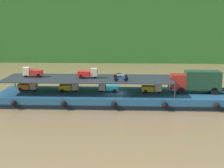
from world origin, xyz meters
TOP-DOWN VIEW (x-y plane):
  - ground_plane at (0.00, 0.00)m, footprint 400.00×400.00m
  - cargo_barge at (0.00, -0.03)m, footprint 32.63×8.54m
  - covered_lorry at (11.33, 0.26)m, footprint 7.88×2.37m
  - cargo_rack at (-3.80, 0.00)m, footprint 23.43×7.12m
  - mini_truck_lower_stern at (-12.53, 0.55)m, footprint 2.77×1.25m
  - mini_truck_lower_aft at (-6.51, 0.27)m, footprint 2.77×1.25m
  - mini_truck_lower_mid at (-0.99, 0.21)m, footprint 2.78×1.27m
  - mini_truck_lower_fore at (5.14, -0.01)m, footprint 2.78×1.27m
  - mini_truck_upper_stern at (-11.85, 0.68)m, footprint 2.79×1.29m
  - mini_truck_upper_mid at (-3.81, 0.12)m, footprint 2.76×1.24m
  - motorcycle_upper_port at (0.86, -2.14)m, footprint 1.90×0.55m
  - motorcycle_upper_centre at (0.73, -0.00)m, footprint 1.90×0.55m

SIDE VIEW (x-z plane):
  - ground_plane at x=0.00m, z-range 0.00..0.00m
  - cargo_barge at x=0.00m, z-range 0.00..1.50m
  - mini_truck_lower_stern at x=-12.53m, z-range 1.50..2.88m
  - mini_truck_lower_aft at x=-6.51m, z-range 1.50..2.88m
  - mini_truck_lower_mid at x=-0.99m, z-range 1.50..2.88m
  - mini_truck_lower_fore at x=5.14m, z-range 1.50..2.88m
  - covered_lorry at x=11.33m, z-range 1.64..4.74m
  - cargo_rack at x=-3.80m, z-range 2.44..4.44m
  - motorcycle_upper_port at x=0.86m, z-range 3.50..4.37m
  - motorcycle_upper_centre at x=0.73m, z-range 3.50..4.37m
  - mini_truck_upper_stern at x=-11.85m, z-range 3.50..4.88m
  - mini_truck_upper_mid at x=-3.81m, z-range 3.50..4.88m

